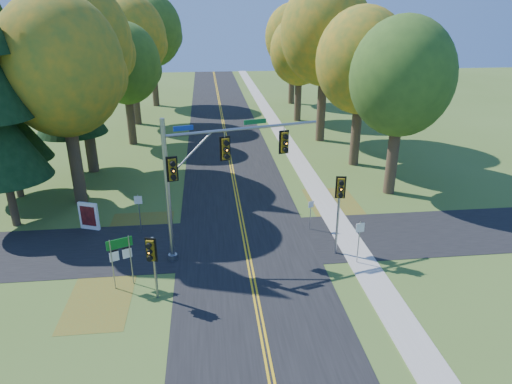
{
  "coord_description": "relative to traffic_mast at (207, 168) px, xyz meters",
  "views": [
    {
      "loc": [
        -2.04,
        -22.06,
        13.07
      ],
      "look_at": [
        0.64,
        2.05,
        3.2
      ],
      "focal_mm": 32.0,
      "sensor_mm": 36.0,
      "label": 1
    }
  ],
  "objects": [
    {
      "name": "tree_w_d",
      "position": [
        -8.04,
        32.25,
        4.64
      ],
      "size": [
        8.2,
        8.2,
        14.56
      ],
      "color": "#38281C",
      "rests_on": "ground"
    },
    {
      "name": "centerline_left",
      "position": [
        1.99,
        -0.93,
        -5.12
      ],
      "size": [
        0.1,
        160.0,
        0.01
      ],
      "primitive_type": "cube",
      "color": "gold",
      "rests_on": "road_main"
    },
    {
      "name": "centerline_right",
      "position": [
        2.19,
        -0.93,
        -5.12
      ],
      "size": [
        0.1,
        160.0,
        0.01
      ],
      "primitive_type": "cube",
      "color": "gold",
      "rests_on": "road_main"
    },
    {
      "name": "sidewalk_east",
      "position": [
        8.29,
        -0.93,
        -5.11
      ],
      "size": [
        1.6,
        160.0,
        0.06
      ],
      "primitive_type": "cube",
      "color": "#9E998E",
      "rests_on": "ground"
    },
    {
      "name": "tree_w_e",
      "position": [
        -6.83,
        43.16,
        4.93
      ],
      "size": [
        8.4,
        8.4,
        14.97
      ],
      "color": "#38281C",
      "rests_on": "ground"
    },
    {
      "name": "reg_sign_e_north",
      "position": [
        6.29,
        2.35,
        -3.78
      ],
      "size": [
        0.37,
        0.16,
        1.99
      ],
      "rotation": [
        0.0,
        0.0,
        0.35
      ],
      "color": "gray",
      "rests_on": "ground"
    },
    {
      "name": "reg_sign_w",
      "position": [
        -4.28,
        3.16,
        -3.42
      ],
      "size": [
        0.48,
        0.09,
        2.51
      ],
      "rotation": [
        0.0,
        0.0,
        -0.1
      ],
      "color": "gray",
      "rests_on": "ground"
    },
    {
      "name": "tree_w_a",
      "position": [
        -9.04,
        8.45,
        4.34
      ],
      "size": [
        8.0,
        8.0,
        14.15
      ],
      "color": "#38281C",
      "rests_on": "ground"
    },
    {
      "name": "tree_w_c",
      "position": [
        -7.45,
        23.54,
        2.8
      ],
      "size": [
        6.8,
        6.8,
        11.91
      ],
      "color": "#38281C",
      "rests_on": "ground"
    },
    {
      "name": "info_kiosk",
      "position": [
        -7.52,
        3.89,
        -4.25
      ],
      "size": [
        1.28,
        0.63,
        1.8
      ],
      "rotation": [
        0.0,
        0.0,
        -0.36
      ],
      "color": "white",
      "rests_on": "ground"
    },
    {
      "name": "road_cross",
      "position": [
        2.09,
        1.07,
        -5.13
      ],
      "size": [
        60.0,
        6.0,
        0.02
      ],
      "primitive_type": "cube",
      "color": "black",
      "rests_on": "ground"
    },
    {
      "name": "east_signal_pole",
      "position": [
        7.04,
        -1.0,
        -1.52
      ],
      "size": [
        0.55,
        0.64,
        4.77
      ],
      "rotation": [
        0.0,
        0.0,
        -0.18
      ],
      "color": "gray",
      "rests_on": "ground"
    },
    {
      "name": "tree_e_b",
      "position": [
        13.06,
        14.65,
        3.76
      ],
      "size": [
        7.6,
        7.6,
        13.33
      ],
      "color": "#38281C",
      "rests_on": "ground"
    },
    {
      "name": "traffic_mast",
      "position": [
        0.0,
        0.0,
        0.0
      ],
      "size": [
        8.55,
        2.75,
        7.99
      ],
      "rotation": [
        0.0,
        0.0,
        0.26
      ],
      "color": "gray",
      "rests_on": "ground"
    },
    {
      "name": "leaf_patch_w_far",
      "position": [
        -5.41,
        -3.93,
        -5.13
      ],
      "size": [
        3.0,
        5.0,
        0.0
      ],
      "primitive_type": "cube",
      "color": "brown",
      "rests_on": "ground"
    },
    {
      "name": "route_sign_cluster",
      "position": [
        -4.4,
        -2.83,
        -3.22
      ],
      "size": [
        1.18,
        0.54,
        2.73
      ],
      "rotation": [
        0.0,
        0.0,
        0.41
      ],
      "color": "gray",
      "rests_on": "ground"
    },
    {
      "name": "tree_e_a",
      "position": [
        13.65,
        7.84,
        3.39
      ],
      "size": [
        7.2,
        7.2,
        12.73
      ],
      "color": "#38281C",
      "rests_on": "ground"
    },
    {
      "name": "pine_c",
      "position": [
        -10.91,
        15.07,
        4.55
      ],
      "size": [
        5.6,
        5.6,
        20.56
      ],
      "color": "#38281C",
      "rests_on": "ground"
    },
    {
      "name": "leaf_patch_e",
      "position": [
        8.89,
        5.07,
        -5.13
      ],
      "size": [
        3.5,
        8.0,
        0.0
      ],
      "primitive_type": "cube",
      "color": "brown",
      "rests_on": "ground"
    },
    {
      "name": "tree_e_c",
      "position": [
        11.97,
        22.76,
        5.52
      ],
      "size": [
        8.8,
        8.8,
        15.79
      ],
      "color": "#38281C",
      "rests_on": "ground"
    },
    {
      "name": "ped_signal_pole",
      "position": [
        -2.7,
        -4.26,
        -2.63
      ],
      "size": [
        0.52,
        0.62,
        3.37
      ],
      "rotation": [
        0.0,
        0.0,
        -0.26
      ],
      "color": "gray",
      "rests_on": "ground"
    },
    {
      "name": "leaf_patch_w_near",
      "position": [
        -4.41,
        3.07,
        -5.13
      ],
      "size": [
        4.0,
        6.0,
        0.0
      ],
      "primitive_type": "cube",
      "color": "brown",
      "rests_on": "ground"
    },
    {
      "name": "road_main",
      "position": [
        2.09,
        -0.93,
        -5.13
      ],
      "size": [
        8.0,
        160.0,
        0.02
      ],
      "primitive_type": "cube",
      "color": "black",
      "rests_on": "ground"
    },
    {
      "name": "ground",
      "position": [
        2.09,
        -0.93,
        -5.14
      ],
      "size": [
        160.0,
        160.0,
        0.0
      ],
      "primitive_type": "plane",
      "color": "#445F21",
      "rests_on": "ground"
    },
    {
      "name": "tree_e_d",
      "position": [
        11.35,
        31.94,
        3.1
      ],
      "size": [
        7.0,
        7.0,
        12.32
      ],
      "color": "#38281C",
      "rests_on": "ground"
    },
    {
      "name": "tree_w_b",
      "position": [
        -9.63,
        15.36,
        5.23
      ],
      "size": [
        8.6,
        8.6,
        15.38
      ],
      "color": "#38281C",
      "rests_on": "ground"
    },
    {
      "name": "tree_e_e",
      "position": [
        12.56,
        42.65,
        4.05
      ],
      "size": [
        7.8,
        7.8,
        13.74
      ],
      "color": "#38281C",
      "rests_on": "ground"
    },
    {
      "name": "reg_sign_e_south",
      "position": [
        7.95,
        -2.0,
        -3.41
      ],
      "size": [
        0.48,
        0.11,
        2.53
      ],
      "rotation": [
        0.0,
        0.0,
        0.15
      ],
      "color": "gray",
      "rests_on": "ground"
    }
  ]
}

